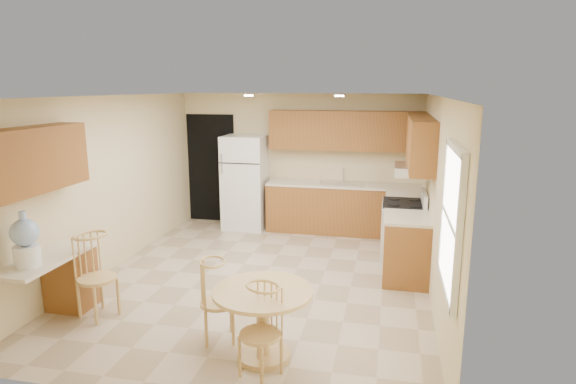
% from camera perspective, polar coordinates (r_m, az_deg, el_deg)
% --- Properties ---
extents(floor, '(5.50, 5.50, 0.00)m').
position_cam_1_polar(floor, '(6.81, -3.19, -10.27)').
color(floor, tan).
rests_on(floor, ground).
extents(ceiling, '(4.50, 5.50, 0.02)m').
position_cam_1_polar(ceiling, '(6.28, -3.47, 11.27)').
color(ceiling, white).
rests_on(ceiling, wall_back).
extents(wall_back, '(4.50, 0.02, 2.50)m').
position_cam_1_polar(wall_back, '(9.07, 1.31, 3.70)').
color(wall_back, beige).
rests_on(wall_back, floor).
extents(wall_front, '(4.50, 0.02, 2.50)m').
position_cam_1_polar(wall_front, '(3.95, -14.09, -8.29)').
color(wall_front, beige).
rests_on(wall_front, floor).
extents(wall_left, '(0.02, 5.50, 2.50)m').
position_cam_1_polar(wall_left, '(7.35, -20.49, 0.85)').
color(wall_left, beige).
rests_on(wall_left, floor).
extents(wall_right, '(0.02, 5.50, 2.50)m').
position_cam_1_polar(wall_right, '(6.23, 17.05, -0.87)').
color(wall_right, beige).
rests_on(wall_right, floor).
extents(doorway, '(0.90, 0.02, 2.10)m').
position_cam_1_polar(doorway, '(9.57, -9.07, 2.79)').
color(doorway, black).
rests_on(doorway, floor).
extents(base_cab_back, '(2.75, 0.60, 0.87)m').
position_cam_1_polar(base_cab_back, '(8.82, 6.51, -2.04)').
color(base_cab_back, '#915824').
rests_on(base_cab_back, floor).
extents(counter_back, '(2.75, 0.63, 0.04)m').
position_cam_1_polar(counter_back, '(8.71, 6.58, 0.86)').
color(counter_back, beige).
rests_on(counter_back, base_cab_back).
extents(base_cab_right_a, '(0.60, 0.59, 0.87)m').
position_cam_1_polar(base_cab_right_a, '(8.21, 13.58, -3.40)').
color(base_cab_right_a, '#915824').
rests_on(base_cab_right_a, floor).
extents(counter_right_a, '(0.63, 0.59, 0.04)m').
position_cam_1_polar(counter_right_a, '(8.10, 13.75, -0.30)').
color(counter_right_a, beige).
rests_on(counter_right_a, base_cab_right_a).
extents(base_cab_right_b, '(0.60, 0.80, 0.87)m').
position_cam_1_polar(base_cab_right_b, '(6.82, 13.82, -6.68)').
color(base_cab_right_b, '#915824').
rests_on(base_cab_right_b, floor).
extents(counter_right_b, '(0.63, 0.80, 0.04)m').
position_cam_1_polar(counter_right_b, '(6.69, 14.02, -2.99)').
color(counter_right_b, beige).
rests_on(counter_right_b, base_cab_right_b).
extents(upper_cab_back, '(2.75, 0.33, 0.70)m').
position_cam_1_polar(upper_cab_back, '(8.71, 6.83, 7.23)').
color(upper_cab_back, '#915824').
rests_on(upper_cab_back, wall_back).
extents(upper_cab_right, '(0.33, 2.42, 0.70)m').
position_cam_1_polar(upper_cab_right, '(7.31, 15.31, 5.91)').
color(upper_cab_right, '#915824').
rests_on(upper_cab_right, wall_right).
extents(upper_cab_left, '(0.33, 1.40, 0.70)m').
position_cam_1_polar(upper_cab_left, '(5.89, -27.89, 3.43)').
color(upper_cab_left, '#915824').
rests_on(upper_cab_left, wall_left).
extents(sink, '(0.78, 0.44, 0.01)m').
position_cam_1_polar(sink, '(8.71, 6.42, 1.01)').
color(sink, silver).
rests_on(sink, counter_back).
extents(range_hood, '(0.50, 0.76, 0.14)m').
position_cam_1_polar(range_hood, '(7.34, 14.47, 2.58)').
color(range_hood, silver).
rests_on(range_hood, upper_cab_right).
extents(desk_pedestal, '(0.48, 0.42, 0.72)m').
position_cam_1_polar(desk_pedestal, '(6.41, -24.33, -9.41)').
color(desk_pedestal, '#915824').
rests_on(desk_pedestal, floor).
extents(desk_top, '(0.50, 1.20, 0.04)m').
position_cam_1_polar(desk_top, '(6.00, -26.81, -7.15)').
color(desk_top, beige).
rests_on(desk_top, desk_pedestal).
extents(window, '(0.06, 1.12, 1.30)m').
position_cam_1_polar(window, '(4.38, 18.87, -3.11)').
color(window, white).
rests_on(window, wall_right).
extents(can_light_a, '(0.14, 0.14, 0.02)m').
position_cam_1_polar(can_light_a, '(7.58, -4.70, 11.33)').
color(can_light_a, white).
rests_on(can_light_a, ceiling).
extents(can_light_b, '(0.14, 0.14, 0.02)m').
position_cam_1_polar(can_light_b, '(7.30, 6.10, 11.26)').
color(can_light_b, white).
rests_on(can_light_b, ceiling).
extents(refrigerator, '(0.77, 0.75, 1.74)m').
position_cam_1_polar(refrigerator, '(9.03, -5.06, 1.17)').
color(refrigerator, white).
rests_on(refrigerator, floor).
extents(stove, '(0.65, 0.76, 1.09)m').
position_cam_1_polar(stove, '(7.55, 13.51, -4.52)').
color(stove, white).
rests_on(stove, floor).
extents(dining_table, '(0.97, 0.97, 0.72)m').
position_cam_1_polar(dining_table, '(4.80, -2.98, -14.22)').
color(dining_table, tan).
rests_on(dining_table, floor).
extents(chair_table_a, '(0.38, 0.50, 0.87)m').
position_cam_1_polar(chair_table_a, '(5.08, -8.62, -12.06)').
color(chair_table_a, tan).
rests_on(chair_table_a, floor).
extents(chair_table_b, '(0.38, 0.43, 0.86)m').
position_cam_1_polar(chair_table_b, '(4.45, -3.63, -15.72)').
color(chair_table_b, tan).
rests_on(chair_table_b, floor).
extents(chair_desk, '(0.43, 0.56, 0.97)m').
position_cam_1_polar(chair_desk, '(5.90, -22.31, -8.66)').
color(chair_desk, tan).
rests_on(chair_desk, floor).
extents(water_crock, '(0.29, 0.29, 0.60)m').
position_cam_1_polar(water_crock, '(5.74, -28.66, -5.18)').
color(water_crock, white).
rests_on(water_crock, desk_top).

